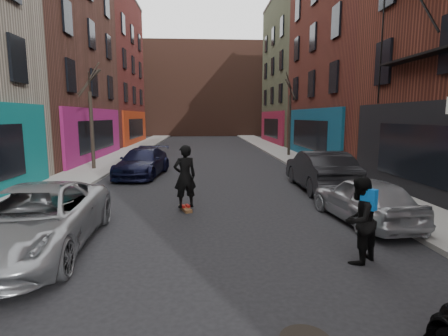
{
  "coord_description": "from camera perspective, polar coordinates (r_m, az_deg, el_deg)",
  "views": [
    {
      "loc": [
        -0.16,
        -1.5,
        2.99
      ],
      "look_at": [
        0.4,
        7.83,
        1.6
      ],
      "focal_mm": 28.0,
      "sensor_mm": 36.0,
      "label": 1
    }
  ],
  "objects": [
    {
      "name": "parked_right_far",
      "position": [
        10.65,
        21.92,
        -4.75
      ],
      "size": [
        2.01,
        4.08,
        1.34
      ],
      "primitive_type": "imported",
      "rotation": [
        0.0,
        0.0,
        3.25
      ],
      "color": "#9C9EA4",
      "rests_on": "ground"
    },
    {
      "name": "sidewalk_left",
      "position": [
        32.21,
        -14.36,
        3.0
      ],
      "size": [
        2.5,
        84.0,
        0.13
      ],
      "primitive_type": "cube",
      "color": "gray",
      "rests_on": "ground"
    },
    {
      "name": "tree_right_far",
      "position": [
        26.28,
        10.7,
        9.5
      ],
      "size": [
        2.0,
        2.0,
        6.8
      ],
      "primitive_type": null,
      "color": "black",
      "rests_on": "sidewalk_right"
    },
    {
      "name": "parked_left_far",
      "position": [
        8.84,
        -28.64,
        -7.43
      ],
      "size": [
        2.69,
        5.36,
        1.46
      ],
      "primitive_type": "imported",
      "rotation": [
        0.0,
        0.0,
        0.05
      ],
      "color": "gray",
      "rests_on": "ground"
    },
    {
      "name": "tree_left_far",
      "position": [
        20.41,
        -20.93,
        9.01
      ],
      "size": [
        2.0,
        2.0,
        6.5
      ],
      "primitive_type": null,
      "color": "black",
      "rests_on": "sidewalk_left"
    },
    {
      "name": "skateboarder",
      "position": [
        11.1,
        -6.41,
        -1.38
      ],
      "size": [
        0.85,
        0.7,
        2.0
      ],
      "primitive_type": "imported",
      "rotation": [
        0.0,
        0.0,
        3.48
      ],
      "color": "black",
      "rests_on": "skateboard"
    },
    {
      "name": "skateboard",
      "position": [
        11.33,
        -6.32,
        -6.63
      ],
      "size": [
        0.47,
        0.83,
        0.1
      ],
      "primitive_type": "cube",
      "rotation": [
        0.0,
        0.0,
        0.34
      ],
      "color": "brown",
      "rests_on": "ground"
    },
    {
      "name": "parked_left_end",
      "position": [
        17.98,
        -13.16,
        0.91
      ],
      "size": [
        2.52,
        5.0,
        1.39
      ],
      "primitive_type": "imported",
      "rotation": [
        0.0,
        0.0,
        -0.12
      ],
      "color": "black",
      "rests_on": "ground"
    },
    {
      "name": "building_far",
      "position": [
        57.64,
        -3.37,
        12.45
      ],
      "size": [
        40.0,
        10.0,
        14.0
      ],
      "primitive_type": "cube",
      "color": "#47281E",
      "rests_on": "ground"
    },
    {
      "name": "sidewalk_right",
      "position": [
        32.28,
        8.03,
        3.19
      ],
      "size": [
        2.5,
        84.0,
        0.13
      ],
      "primitive_type": "cube",
      "color": "gray",
      "rests_on": "ground"
    },
    {
      "name": "pedestrian",
      "position": [
        7.69,
        21.19,
        -7.92
      ],
      "size": [
        1.1,
        1.06,
        1.78
      ],
      "rotation": [
        0.0,
        0.0,
        3.79
      ],
      "color": "black",
      "rests_on": "ground"
    },
    {
      "name": "parked_right_end",
      "position": [
        14.8,
        15.36,
        -0.33
      ],
      "size": [
        1.75,
        4.9,
        1.61
      ],
      "primitive_type": "imported",
      "rotation": [
        0.0,
        0.0,
        3.13
      ],
      "color": "black",
      "rests_on": "ground"
    }
  ]
}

